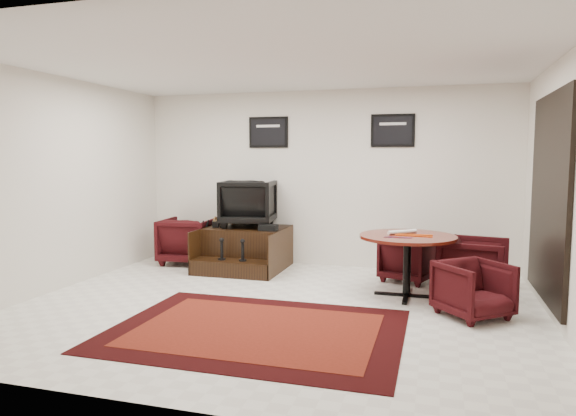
{
  "coord_description": "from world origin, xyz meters",
  "views": [
    {
      "loc": [
        1.77,
        -5.55,
        1.75
      ],
      "look_at": [
        -0.11,
        0.9,
        1.08
      ],
      "focal_mm": 32.0,
      "sensor_mm": 36.0,
      "label": 1
    }
  ],
  "objects_px": {
    "shine_podium": "(246,249)",
    "armchair_side": "(188,238)",
    "table_chair_back": "(408,257)",
    "shine_chair": "(248,201)",
    "table_chair_window": "(474,263)",
    "table_chair_corner": "(474,287)",
    "meeting_table": "(407,243)"
  },
  "relations": [
    {
      "from": "shine_podium",
      "to": "armchair_side",
      "type": "relative_size",
      "value": 1.56
    },
    {
      "from": "armchair_side",
      "to": "table_chair_back",
      "type": "relative_size",
      "value": 1.22
    },
    {
      "from": "shine_chair",
      "to": "armchair_side",
      "type": "height_order",
      "value": "shine_chair"
    },
    {
      "from": "table_chair_window",
      "to": "table_chair_corner",
      "type": "relative_size",
      "value": 1.17
    },
    {
      "from": "shine_podium",
      "to": "meeting_table",
      "type": "relative_size",
      "value": 1.08
    },
    {
      "from": "table_chair_window",
      "to": "table_chair_corner",
      "type": "height_order",
      "value": "table_chair_window"
    },
    {
      "from": "table_chair_corner",
      "to": "shine_chair",
      "type": "bearing_deg",
      "value": 111.73
    },
    {
      "from": "table_chair_back",
      "to": "armchair_side",
      "type": "bearing_deg",
      "value": 15.79
    },
    {
      "from": "table_chair_corner",
      "to": "shine_podium",
      "type": "bearing_deg",
      "value": 113.59
    },
    {
      "from": "table_chair_back",
      "to": "table_chair_window",
      "type": "relative_size",
      "value": 0.85
    },
    {
      "from": "armchair_side",
      "to": "meeting_table",
      "type": "relative_size",
      "value": 0.69
    },
    {
      "from": "table_chair_back",
      "to": "shine_podium",
      "type": "bearing_deg",
      "value": 16.19
    },
    {
      "from": "shine_chair",
      "to": "meeting_table",
      "type": "relative_size",
      "value": 0.7
    },
    {
      "from": "armchair_side",
      "to": "table_chair_corner",
      "type": "height_order",
      "value": "armchair_side"
    },
    {
      "from": "table_chair_back",
      "to": "table_chair_corner",
      "type": "bearing_deg",
      "value": 137.12
    },
    {
      "from": "table_chair_window",
      "to": "meeting_table",
      "type": "bearing_deg",
      "value": 126.26
    },
    {
      "from": "table_chair_back",
      "to": "table_chair_corner",
      "type": "distance_m",
      "value": 1.68
    },
    {
      "from": "meeting_table",
      "to": "table_chair_back",
      "type": "xyz_separation_m",
      "value": [
        -0.03,
        0.84,
        -0.35
      ]
    },
    {
      "from": "shine_chair",
      "to": "table_chair_window",
      "type": "distance_m",
      "value": 3.5
    },
    {
      "from": "meeting_table",
      "to": "table_chair_corner",
      "type": "height_order",
      "value": "meeting_table"
    },
    {
      "from": "shine_podium",
      "to": "shine_chair",
      "type": "relative_size",
      "value": 1.55
    },
    {
      "from": "armchair_side",
      "to": "table_chair_back",
      "type": "height_order",
      "value": "armchair_side"
    },
    {
      "from": "shine_podium",
      "to": "armchair_side",
      "type": "distance_m",
      "value": 1.06
    },
    {
      "from": "shine_podium",
      "to": "table_chair_corner",
      "type": "height_order",
      "value": "table_chair_corner"
    },
    {
      "from": "shine_podium",
      "to": "meeting_table",
      "type": "distance_m",
      "value": 2.75
    },
    {
      "from": "shine_podium",
      "to": "shine_chair",
      "type": "height_order",
      "value": "shine_chair"
    },
    {
      "from": "shine_podium",
      "to": "table_chair_corner",
      "type": "bearing_deg",
      "value": -26.64
    },
    {
      "from": "table_chair_window",
      "to": "table_chair_corner",
      "type": "distance_m",
      "value": 1.04
    },
    {
      "from": "armchair_side",
      "to": "table_chair_back",
      "type": "distance_m",
      "value": 3.57
    },
    {
      "from": "shine_podium",
      "to": "table_chair_window",
      "type": "xyz_separation_m",
      "value": [
        3.35,
        -0.61,
        0.1
      ]
    },
    {
      "from": "meeting_table",
      "to": "table_chair_window",
      "type": "height_order",
      "value": "table_chair_window"
    },
    {
      "from": "table_chair_corner",
      "to": "table_chair_window",
      "type": "bearing_deg",
      "value": 46.27
    }
  ]
}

